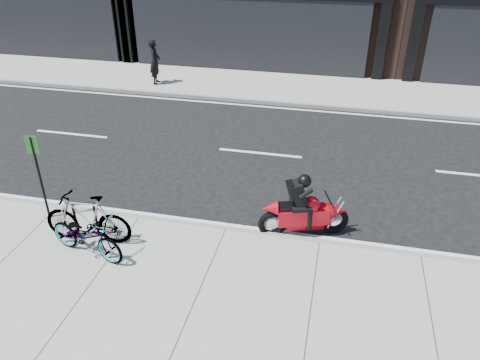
% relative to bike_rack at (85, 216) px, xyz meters
% --- Properties ---
extents(ground, '(120.00, 120.00, 0.00)m').
position_rel_bike_rack_xyz_m(ground, '(2.76, 2.83, -0.61)').
color(ground, black).
rests_on(ground, ground).
extents(sidewalk_near, '(60.00, 6.00, 0.13)m').
position_rel_bike_rack_xyz_m(sidewalk_near, '(2.76, -2.17, -0.54)').
color(sidewalk_near, gray).
rests_on(sidewalk_near, ground).
extents(sidewalk_far, '(60.00, 3.50, 0.13)m').
position_rel_bike_rack_xyz_m(sidewalk_far, '(2.76, 10.58, -0.54)').
color(sidewalk_far, gray).
rests_on(sidewalk_far, ground).
extents(bike_rack, '(0.47, 0.15, 0.81)m').
position_rel_bike_rack_xyz_m(bike_rack, '(0.00, 0.00, 0.00)').
color(bike_rack, black).
rests_on(bike_rack, sidewalk_near).
extents(bicycle_front, '(1.81, 0.99, 0.90)m').
position_rel_bike_rack_xyz_m(bicycle_front, '(0.33, -0.57, -0.02)').
color(bicycle_front, gray).
rests_on(bicycle_front, sidewalk_near).
extents(bicycle_rear, '(1.85, 0.62, 1.10)m').
position_rel_bike_rack_xyz_m(bicycle_rear, '(0.14, -0.15, 0.07)').
color(bicycle_rear, gray).
rests_on(bicycle_rear, sidewalk_near).
extents(motorcycle, '(1.91, 0.85, 1.47)m').
position_rel_bike_rack_xyz_m(motorcycle, '(4.46, 1.26, -0.01)').
color(motorcycle, black).
rests_on(motorcycle, ground).
extents(pedestrian, '(0.53, 0.70, 1.70)m').
position_rel_bike_rack_xyz_m(pedestrian, '(-2.34, 9.74, 0.38)').
color(pedestrian, black).
rests_on(pedestrian, sidewalk_far).
extents(sign_post, '(0.27, 0.06, 1.98)m').
position_rel_bike_rack_xyz_m(sign_post, '(-1.20, 0.43, 0.71)').
color(sign_post, black).
rests_on(sign_post, sidewalk_near).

